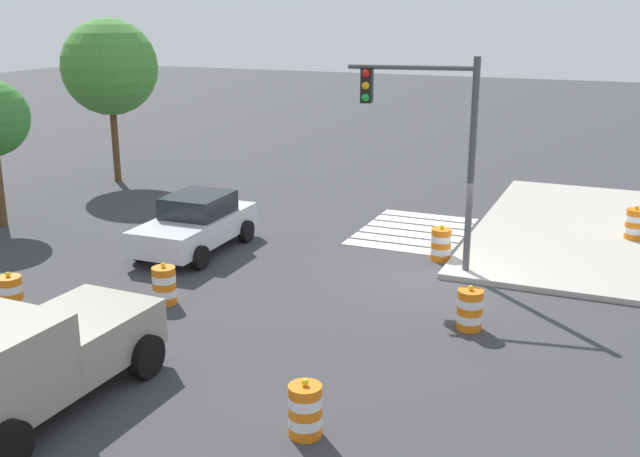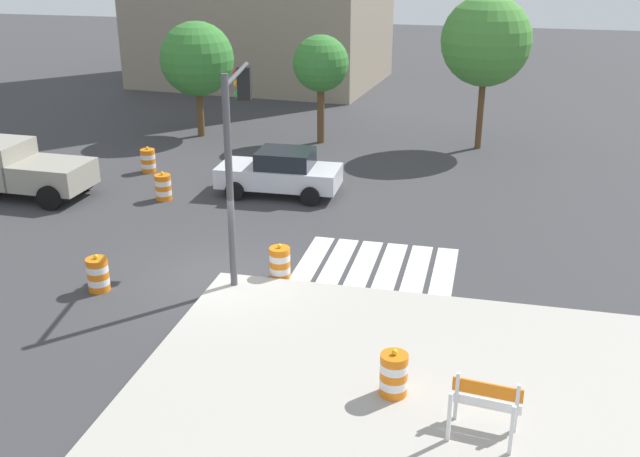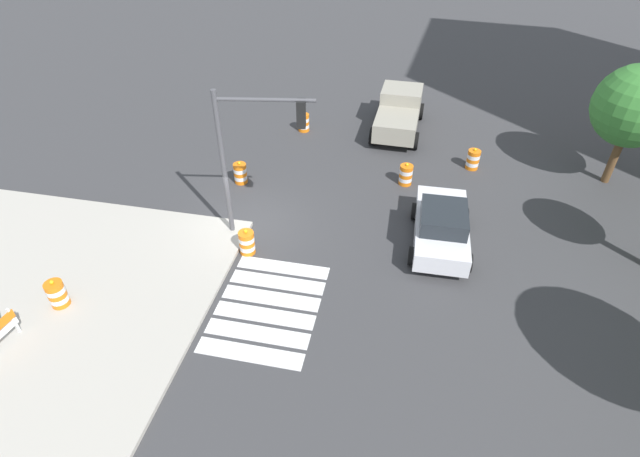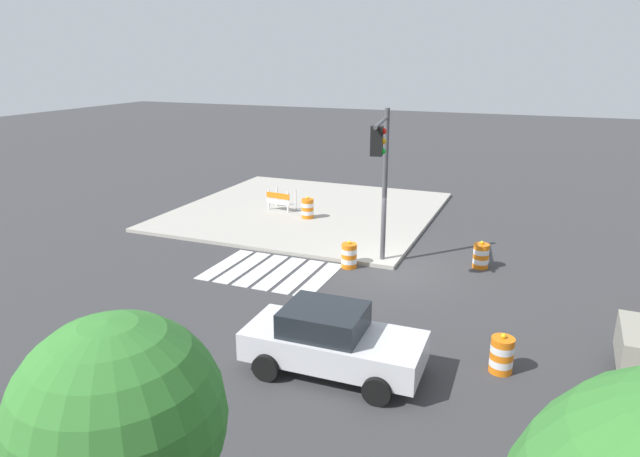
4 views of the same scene
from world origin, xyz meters
name	(u,v)px [view 2 (image 2 of 4)]	position (x,y,z in m)	size (l,w,h in m)	color
ground_plane	(221,278)	(0.00, 0.00, 0.00)	(120.00, 120.00, 0.00)	#38383A
sidewalk_corner	(417,445)	(6.00, -6.00, 0.07)	(12.00, 12.00, 0.15)	#ADA89E
crosswalk_stripes	(377,265)	(4.00, 1.80, 0.01)	(4.35, 3.20, 0.02)	silver
sports_car	(280,172)	(-0.34, 7.07, 0.81)	(4.34, 2.21, 1.63)	silver
pickup_truck	(14,169)	(-9.47, 4.82, 0.97)	(5.20, 2.46, 1.92)	gray
traffic_barrel_near_corner	(163,187)	(-4.17, 5.56, 0.45)	(0.56, 0.56, 1.02)	orange
traffic_barrel_crosswalk_end	(98,274)	(-2.83, -1.44, 0.45)	(0.56, 0.56, 1.02)	orange
traffic_barrel_median_far	(280,263)	(1.58, 0.33, 0.45)	(0.56, 0.56, 1.02)	orange
traffic_barrel_far_curb	(148,161)	(-6.10, 8.44, 0.45)	(0.56, 0.56, 1.02)	orange
traffic_barrel_on_sidewalk	(394,374)	(5.35, -4.59, 0.60)	(0.56, 0.56, 1.02)	orange
construction_barricade	(485,403)	(7.15, -5.34, 0.72)	(1.32, 0.92, 1.00)	silver
traffic_light_pole	(235,134)	(0.40, 0.52, 3.91)	(0.82, 3.26, 5.50)	#4C4C51
street_tree_streetside_near	(321,64)	(-0.56, 14.24, 3.45)	(2.41, 2.41, 4.69)	brown
street_tree_streetside_mid	(197,59)	(-6.17, 14.12, 3.48)	(3.28, 3.28, 5.13)	brown
street_tree_streetside_far	(486,41)	(6.28, 14.90, 4.54)	(3.73, 3.73, 6.42)	brown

